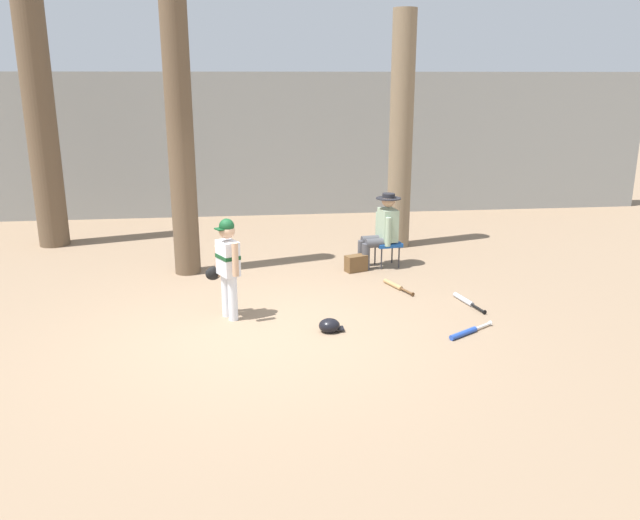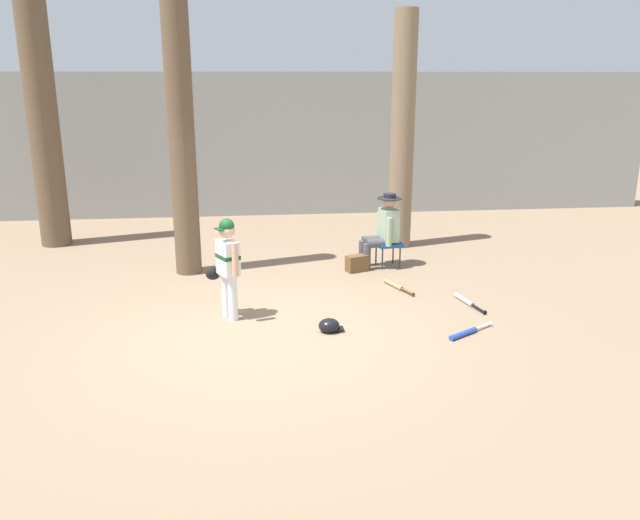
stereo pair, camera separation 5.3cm
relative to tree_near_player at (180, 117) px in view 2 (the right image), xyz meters
The scene contains 13 objects.
ground_plane 3.78m from the tree_near_player, 68.24° to the right, with size 60.00×60.00×0.00m, color #897056.
concrete_back_wall 4.59m from the tree_near_player, 76.12° to the left, with size 18.00×0.36×3.08m, color gray.
tree_near_player is the anchor object (origin of this frame).
tree_behind_spectator 3.94m from the tree_near_player, 18.77° to the left, with size 0.65×0.65×4.21m.
young_ballplayer 2.75m from the tree_near_player, 71.91° to the right, with size 0.49×0.54×1.31m.
folding_stool 3.80m from the tree_near_player, ahead, with size 0.46×0.46×0.41m.
seated_spectator 3.57m from the tree_near_player, ahead, with size 0.68×0.54×1.20m.
handbag_beside_stool 3.50m from the tree_near_player, ahead, with size 0.34×0.18×0.26m, color brown.
tree_far_left 3.29m from the tree_near_player, 141.58° to the left, with size 0.77×0.77×5.38m.
bat_blue_youth 5.20m from the tree_near_player, 40.28° to the right, with size 0.67×0.46×0.07m.
bat_aluminum_silver 4.94m from the tree_near_player, 26.12° to the right, with size 0.22×0.75×0.07m.
bat_wood_tan 4.05m from the tree_near_player, 20.34° to the right, with size 0.31×0.70×0.07m.
batting_helmet_black 4.04m from the tree_near_player, 54.77° to the right, with size 0.31×0.24×0.18m.
Camera 2 is at (-0.09, -7.20, 3.00)m, focal length 36.06 mm.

